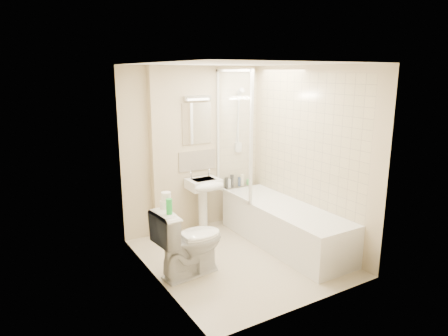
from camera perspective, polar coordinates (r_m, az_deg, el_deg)
floor at (r=5.23m, az=2.19°, el=-12.65°), size 2.50×2.50×0.00m
wall_back at (r=5.89m, az=-4.34°, el=2.66°), size 2.20×0.02×2.40m
wall_left at (r=4.34m, az=-9.96°, el=-1.46°), size 0.02×2.50×2.40m
wall_right at (r=5.49m, az=11.99°, el=1.60°), size 0.02×2.50×2.40m
ceiling at (r=4.69m, az=2.46°, el=14.66°), size 2.20×2.50×0.02m
tile_back at (r=6.20m, az=1.91°, el=5.36°), size 0.70×0.01×1.75m
tile_right at (r=5.46m, az=11.76°, el=3.97°), size 0.01×2.10×1.75m
pipe_boxing at (r=5.59m, az=-9.76°, el=1.92°), size 0.12×0.12×2.40m
splashback at (r=5.93m, az=-3.84°, el=1.08°), size 0.60×0.02×0.30m
mirror at (r=5.84m, az=-3.91°, el=6.36°), size 0.46×0.01×0.60m
strip_light at (r=5.78m, az=-3.87°, el=9.97°), size 0.42×0.07×0.07m
bathtub at (r=5.55m, az=8.58°, el=-7.94°), size 0.70×2.10×0.55m
shower_screen at (r=5.65m, az=1.32°, el=4.81°), size 0.04×0.92×1.80m
shower_fixture at (r=6.15m, az=2.13°, el=6.42°), size 0.10×0.16×0.99m
pedestal_sink at (r=5.84m, az=-2.76°, el=-3.16°), size 0.47×0.45×0.90m
bottle_black_a at (r=6.18m, az=0.33°, el=-2.16°), size 0.05×0.05×0.17m
bottle_white_a at (r=6.20m, az=0.71°, el=-2.24°), size 0.06×0.06×0.14m
bottle_black_b at (r=6.22m, az=1.14°, el=-1.89°), size 0.06×0.06×0.20m
bottle_blue at (r=6.30m, az=2.19°, el=-1.98°), size 0.05×0.05×0.14m
bottle_cream at (r=6.33m, az=2.62°, el=-1.75°), size 0.07×0.07×0.18m
bottle_green at (r=6.40m, az=3.53°, el=-2.01°), size 0.07×0.07×0.08m
toilet at (r=4.69m, az=-4.91°, el=-10.32°), size 0.63×0.91×0.83m
toilet_roll_lower at (r=4.51m, az=-8.50°, el=-5.15°), size 0.10×0.10×0.09m
toilet_roll_upper at (r=4.50m, az=-8.28°, el=-4.00°), size 0.11×0.11×0.09m
green_bottle at (r=4.31m, az=-7.84°, el=-5.47°), size 0.07×0.07×0.17m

